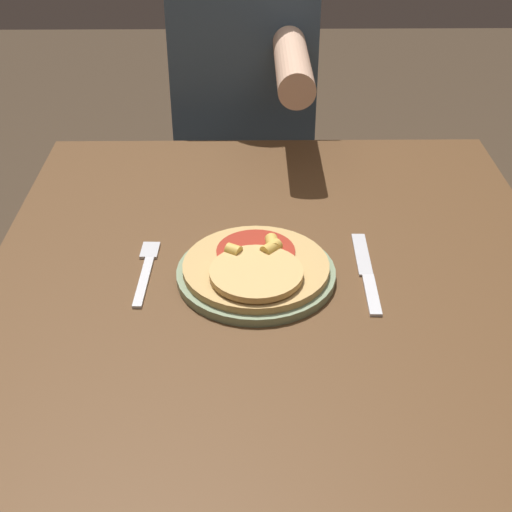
% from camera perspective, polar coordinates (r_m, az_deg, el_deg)
% --- Properties ---
extents(dining_table, '(0.91, 0.98, 0.76)m').
position_cam_1_polar(dining_table, '(1.20, 1.52, -5.85)').
color(dining_table, brown).
rests_on(dining_table, ground_plane).
extents(plate, '(0.25, 0.25, 0.01)m').
position_cam_1_polar(plate, '(1.10, 0.00, -1.43)').
color(plate, gray).
rests_on(plate, dining_table).
extents(pizza, '(0.23, 0.23, 0.04)m').
position_cam_1_polar(pizza, '(1.08, 0.02, -0.85)').
color(pizza, tan).
rests_on(pizza, plate).
extents(fork, '(0.03, 0.18, 0.00)m').
position_cam_1_polar(fork, '(1.13, -8.77, -0.98)').
color(fork, silver).
rests_on(fork, dining_table).
extents(knife, '(0.02, 0.22, 0.00)m').
position_cam_1_polar(knife, '(1.12, 8.84, -1.38)').
color(knife, silver).
rests_on(knife, dining_table).
extents(person_diner, '(0.33, 0.52, 1.27)m').
position_cam_1_polar(person_diner, '(1.76, -0.89, 11.85)').
color(person_diner, '#2D2D38').
rests_on(person_diner, ground_plane).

